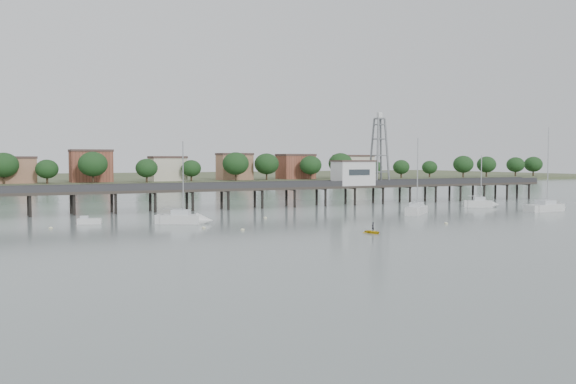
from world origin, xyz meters
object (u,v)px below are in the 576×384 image
object	(u,v)px
sailboat_b	(189,219)
white_tender	(89,221)
lattice_tower	(379,152)
pier	(242,189)
yellow_dinghy	(373,233)
sailboat_d	(551,207)
sailboat_c	(418,210)
sailboat_e	(483,204)

from	to	relation	value
sailboat_b	white_tender	size ratio (longest dim) A/B	3.50
lattice_tower	pier	bearing A→B (deg)	-180.00
lattice_tower	white_tender	bearing A→B (deg)	-164.21
pier	white_tender	world-z (taller)	pier
lattice_tower	yellow_dinghy	size ratio (longest dim) A/B	5.74
lattice_tower	sailboat_d	xyz separation A→B (m)	(18.03, -29.91, -10.47)
sailboat_b	yellow_dinghy	distance (m)	28.54
white_tender	sailboat_d	bearing A→B (deg)	5.90
pier	yellow_dinghy	distance (m)	45.88
lattice_tower	white_tender	xyz separation A→B (m)	(-62.66, -17.71, -10.69)
sailboat_c	yellow_dinghy	size ratio (longest dim) A/B	5.19
pier	yellow_dinghy	bearing A→B (deg)	-89.69
sailboat_d	white_tender	distance (m)	81.61
pier	sailboat_e	size ratio (longest dim) A/B	13.98
sailboat_e	sailboat_c	xyz separation A→B (m)	(-20.74, -6.43, -0.02)
white_tender	yellow_dinghy	world-z (taller)	yellow_dinghy
lattice_tower	sailboat_b	bearing A→B (deg)	-154.44
white_tender	sailboat_e	bearing A→B (deg)	14.71
lattice_tower	yellow_dinghy	xyz separation A→B (m)	(-31.25, -45.72, -11.10)
sailboat_e	sailboat_b	world-z (taller)	sailboat_b
lattice_tower	sailboat_c	bearing A→B (deg)	-107.58
sailboat_c	sailboat_d	distance (m)	26.29
sailboat_e	sailboat_b	xyz separation A→B (m)	(-62.37, -6.09, -0.01)
sailboat_d	sailboat_c	bearing A→B (deg)	159.18
sailboat_d	white_tender	size ratio (longest dim) A/B	4.46
pier	sailboat_c	xyz separation A→B (m)	(23.94, -23.86, -3.16)
sailboat_c	sailboat_e	bearing A→B (deg)	-22.40
lattice_tower	sailboat_d	size ratio (longest dim) A/B	0.95
sailboat_e	sailboat_d	world-z (taller)	sailboat_d
white_tender	lattice_tower	bearing A→B (deg)	30.28
sailboat_e	white_tender	bearing A→B (deg)	-150.93
pier	sailboat_c	size ratio (longest dim) A/B	10.71
sailboat_c	sailboat_d	size ratio (longest dim) A/B	0.86
pier	sailboat_b	size ratio (longest dim) A/B	11.67
pier	lattice_tower	world-z (taller)	lattice_tower
sailboat_b	white_tender	bearing A→B (deg)	-173.97
white_tender	pier	bearing A→B (deg)	44.11
sailboat_c	white_tender	distance (m)	55.44
lattice_tower	sailboat_e	world-z (taller)	lattice_tower
pier	white_tender	distance (m)	36.00
white_tender	yellow_dinghy	bearing A→B (deg)	-27.23
sailboat_e	sailboat_b	distance (m)	62.67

